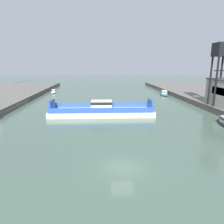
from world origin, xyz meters
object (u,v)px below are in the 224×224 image
at_px(moored_boat_near_right, 164,93).
at_px(crane_tower, 221,57).
at_px(moored_boat_near_left, 54,92).
at_px(chain_ferry, 102,111).

relative_size(moored_boat_near_right, crane_tower, 0.56).
bearing_deg(moored_boat_near_left, crane_tower, -36.86).
distance_m(chain_ferry, moored_boat_near_right, 36.63).
height_order(moored_boat_near_left, crane_tower, crane_tower).
height_order(chain_ferry, moored_boat_near_left, chain_ferry).
bearing_deg(chain_ferry, moored_boat_near_left, 116.24).
height_order(moored_boat_near_left, moored_boat_near_right, moored_boat_near_right).
bearing_deg(moored_boat_near_right, crane_tower, -80.89).
distance_m(moored_boat_near_right, crane_tower, 28.62).
bearing_deg(chain_ferry, crane_tower, 5.62).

